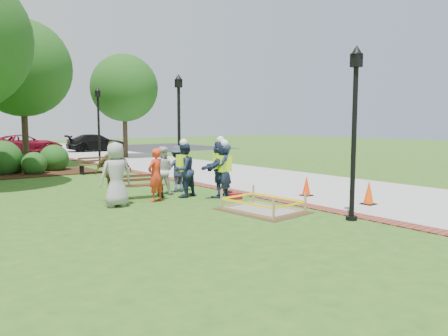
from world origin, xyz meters
TOP-DOWN VIEW (x-y plane):
  - ground at (0.00, 0.00)m, footprint 100.00×100.00m
  - sidewalk at (5.00, 10.00)m, footprint 6.00×60.00m
  - brick_edging at (1.75, 10.00)m, footprint 0.50×60.00m
  - mulch_bed at (-3.00, 12.00)m, footprint 7.00×3.00m
  - parking_lot at (0.00, 27.00)m, footprint 36.00×12.00m
  - wet_concrete_pad at (0.26, -0.82)m, footprint 1.90×2.44m
  - bench_near at (-1.40, 3.02)m, footprint 1.45×0.75m
  - bench_far at (-0.06, 10.36)m, footprint 1.44×0.51m
  - cone_front at (3.30, -2.11)m, footprint 0.37×0.37m
  - cone_back at (3.02, 0.04)m, footprint 0.35×0.35m
  - cone_far at (3.74, 10.39)m, footprint 0.35×0.35m
  - toolbox at (0.83, 1.03)m, footprint 0.44×0.31m
  - lamp_near at (1.25, -3.00)m, footprint 0.28×0.28m
  - lamp_mid at (1.25, 5.00)m, footprint 0.28×0.28m
  - lamp_far at (1.25, 13.00)m, footprint 0.28×0.28m
  - tree_back at (-1.87, 15.34)m, footprint 5.07×5.07m
  - tree_right at (5.09, 17.95)m, footprint 4.47×4.47m
  - shrub_b at (-3.53, 12.62)m, footprint 1.70×1.70m
  - shrub_c at (-2.38, 11.81)m, footprint 1.13×1.13m
  - shrub_d at (-1.21, 12.73)m, footprint 1.41×1.41m
  - shrub_e at (-3.05, 12.87)m, footprint 1.02×1.02m
  - casual_person_a at (-2.63, 2.21)m, footprint 0.62×0.43m
  - casual_person_b at (-1.34, 2.24)m, footprint 0.61×0.50m
  - casual_person_c at (-0.51, 3.27)m, footprint 0.61×0.58m
  - casual_person_d at (-2.35, 3.01)m, footprint 0.67×0.51m
  - casual_person_e at (0.19, 3.41)m, footprint 0.58×0.45m
  - hivis_worker_a at (0.71, 1.66)m, footprint 0.69×0.58m
  - hivis_worker_b at (0.74, 1.48)m, footprint 0.65×0.63m
  - hivis_worker_c at (-0.23, 2.38)m, footprint 0.64×0.51m
  - parked_car_c at (0.66, 25.91)m, footprint 2.73×5.11m
  - parked_car_d at (6.04, 25.36)m, footprint 2.66×4.92m

SIDE VIEW (x-z plane):
  - ground at x=0.00m, z-range 0.00..0.00m
  - shrub_b at x=-3.53m, z-range -0.85..0.85m
  - shrub_c at x=-2.38m, z-range -0.56..0.56m
  - shrub_d at x=-1.21m, z-range -0.71..0.71m
  - shrub_e at x=-3.05m, z-range -0.51..0.51m
  - parked_car_c at x=0.66m, z-range -0.80..0.80m
  - parked_car_d at x=6.04m, z-range -0.76..0.76m
  - parking_lot at x=0.00m, z-range 0.00..0.01m
  - sidewalk at x=5.00m, z-range 0.00..0.02m
  - brick_edging at x=1.75m, z-range 0.00..0.03m
  - mulch_bed at x=-3.00m, z-range -0.01..0.04m
  - toolbox at x=0.83m, z-range 0.00..0.20m
  - wet_concrete_pad at x=0.26m, z-range -0.04..0.51m
  - bench_near at x=-1.40m, z-range -0.14..0.61m
  - bench_far at x=-0.06m, z-range -0.14..0.64m
  - cone_far at x=3.74m, z-range -0.01..0.67m
  - cone_back at x=3.02m, z-range -0.01..0.67m
  - cone_front at x=3.30m, z-range -0.01..0.71m
  - casual_person_c at x=-0.51m, z-range 0.00..1.61m
  - casual_person_e at x=0.19m, z-range 0.00..1.61m
  - casual_person_b at x=-1.34m, z-range 0.00..1.63m
  - casual_person_d at x=-2.35m, z-range 0.00..1.85m
  - hivis_worker_b at x=0.74m, z-range -0.01..1.87m
  - casual_person_a at x=-2.63m, z-range 0.00..1.86m
  - hivis_worker_c at x=-0.23m, z-range -0.01..1.89m
  - hivis_worker_a at x=0.71m, z-range -0.01..1.97m
  - lamp_near at x=1.25m, z-range 0.35..4.61m
  - lamp_mid at x=1.25m, z-range 0.35..4.61m
  - lamp_far at x=1.25m, z-range 0.35..4.61m
  - tree_right at x=5.09m, z-range 1.21..8.12m
  - tree_back at x=-1.87m, z-range 1.34..9.11m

